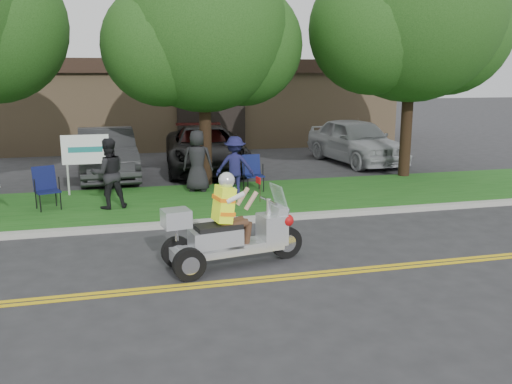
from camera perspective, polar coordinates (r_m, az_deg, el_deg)
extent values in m
plane|color=#28282B|center=(9.57, -1.25, -8.25)|extent=(120.00, 120.00, 0.00)
cube|color=gold|center=(9.04, -0.41, -9.47)|extent=(60.00, 0.10, 0.01)
cube|color=gold|center=(9.19, -0.65, -9.11)|extent=(60.00, 0.10, 0.01)
cube|color=#A8A89E|center=(12.40, -4.45, -3.16)|extent=(60.00, 0.25, 0.12)
cube|color=#174D14|center=(14.46, -5.93, -0.96)|extent=(60.00, 4.00, 0.10)
cube|color=#9E7F5B|center=(28.05, -6.16, 9.48)|extent=(18.00, 8.00, 4.00)
cube|color=black|center=(24.02, -4.82, 13.10)|extent=(18.00, 0.30, 0.60)
cylinder|color=#332114|center=(16.18, -5.38, 7.80)|extent=(0.36, 0.36, 4.20)
sphere|color=#1B4213|center=(16.18, -5.57, 16.84)|extent=(4.80, 4.80, 4.80)
sphere|color=#1B4213|center=(16.67, -1.48, 15.21)|extent=(3.60, 3.60, 3.60)
sphere|color=#1B4213|center=(15.80, -9.87, 14.92)|extent=(3.36, 3.36, 3.36)
cylinder|color=#332114|center=(18.16, 15.66, 8.78)|extent=(0.36, 0.36, 4.76)
sphere|color=#1B4213|center=(18.23, 16.21, 17.87)|extent=(5.60, 5.60, 5.60)
sphere|color=#1B4213|center=(19.17, 19.41, 15.85)|extent=(4.20, 4.20, 4.20)
sphere|color=#1B4213|center=(17.35, 12.27, 16.40)|extent=(3.92, 3.92, 3.92)
cylinder|color=silver|center=(15.65, -19.16, 1.29)|extent=(0.06, 0.06, 1.10)
cylinder|color=silver|center=(15.59, -15.50, 1.49)|extent=(0.06, 0.06, 1.10)
cube|color=white|center=(15.49, -17.52, 4.29)|extent=(1.25, 0.06, 0.80)
cylinder|color=black|center=(10.12, 3.21, -5.32)|extent=(0.61, 0.24, 0.60)
cylinder|color=black|center=(9.10, -7.03, -7.60)|extent=(0.57, 0.24, 0.56)
cylinder|color=black|center=(9.75, -8.29, -6.26)|extent=(0.57, 0.24, 0.56)
cube|color=silver|center=(9.67, -2.58, -5.91)|extent=(1.94, 0.78, 0.18)
cube|color=silver|center=(9.51, -4.27, -4.93)|extent=(0.96, 0.61, 0.35)
cube|color=black|center=(9.47, -4.01, -3.69)|extent=(0.86, 0.55, 0.10)
cube|color=silver|center=(9.91, 1.69, -3.89)|extent=(0.52, 0.55, 0.55)
cube|color=silver|center=(9.82, 2.44, -0.57)|extent=(0.27, 0.48, 0.49)
cube|color=silver|center=(9.18, -8.41, -2.76)|extent=(0.51, 0.49, 0.30)
sphere|color=#B20C0F|center=(9.84, 3.25, -2.94)|extent=(0.22, 0.22, 0.22)
cube|color=#DDFF1A|center=(9.40, -3.42, -1.28)|extent=(0.41, 0.45, 0.65)
sphere|color=silver|center=(9.33, -3.11, 1.24)|extent=(0.29, 0.29, 0.29)
cylinder|color=black|center=(15.11, -0.86, 0.70)|extent=(0.03, 0.03, 0.42)
cylinder|color=black|center=(15.24, 0.81, 0.81)|extent=(0.03, 0.03, 0.42)
cylinder|color=black|center=(15.51, -1.31, 1.00)|extent=(0.03, 0.03, 0.42)
cylinder|color=black|center=(15.64, 0.32, 1.10)|extent=(0.03, 0.03, 0.42)
cube|color=#10174A|center=(15.33, -0.26, 1.72)|extent=(0.56, 0.51, 0.04)
cube|color=#10174A|center=(15.50, -0.52, 2.92)|extent=(0.54, 0.19, 0.57)
cylinder|color=black|center=(13.97, -21.76, -1.13)|extent=(0.03, 0.03, 0.44)
cylinder|color=black|center=(14.07, -19.87, -0.89)|extent=(0.03, 0.03, 0.44)
cylinder|color=black|center=(14.39, -22.15, -0.79)|extent=(0.03, 0.03, 0.44)
cylinder|color=black|center=(14.49, -20.31, -0.56)|extent=(0.03, 0.03, 0.44)
cube|color=#0D1341|center=(14.18, -21.09, 0.06)|extent=(0.68, 0.65, 0.04)
cube|color=#0D1341|center=(14.35, -21.41, 1.39)|extent=(0.57, 0.34, 0.59)
imported|color=black|center=(13.75, -15.28, 1.88)|extent=(0.96, 0.82, 1.74)
imported|color=#191946|center=(14.78, -2.23, 2.77)|extent=(1.17, 0.88, 1.61)
imported|color=black|center=(15.33, -6.18, 3.31)|extent=(0.98, 0.78, 1.74)
imported|color=#292A2C|center=(18.33, -15.42, 3.91)|extent=(2.03, 5.05, 1.63)
imported|color=black|center=(19.05, -5.39, 4.52)|extent=(3.04, 5.87, 1.58)
imported|color=#461210|center=(19.62, -5.71, 4.61)|extent=(2.55, 5.32, 1.50)
imported|color=#AAADB2|center=(21.14, 10.46, 5.34)|extent=(2.58, 5.25, 1.72)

